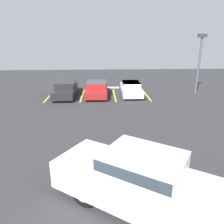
% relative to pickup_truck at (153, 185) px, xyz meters
% --- Properties ---
extents(ground_plane, '(60.00, 60.00, 0.00)m').
position_rel_pickup_truck_xyz_m(ground_plane, '(-1.00, 0.38, -0.90)').
color(ground_plane, '#2D2D30').
extents(stall_stripe_a, '(0.12, 4.34, 0.01)m').
position_rel_pickup_truck_xyz_m(stall_stripe_a, '(-6.04, 13.82, -0.89)').
color(stall_stripe_a, yellow).
rests_on(stall_stripe_a, ground_plane).
extents(stall_stripe_b, '(0.12, 4.34, 0.01)m').
position_rel_pickup_truck_xyz_m(stall_stripe_b, '(-3.16, 13.82, -0.89)').
color(stall_stripe_b, yellow).
rests_on(stall_stripe_b, ground_plane).
extents(stall_stripe_c, '(0.12, 4.34, 0.01)m').
position_rel_pickup_truck_xyz_m(stall_stripe_c, '(-0.27, 13.82, -0.89)').
color(stall_stripe_c, yellow).
rests_on(stall_stripe_c, ground_plane).
extents(stall_stripe_d, '(0.12, 4.34, 0.01)m').
position_rel_pickup_truck_xyz_m(stall_stripe_d, '(2.62, 13.82, -0.89)').
color(stall_stripe_d, yellow).
rests_on(stall_stripe_d, ground_plane).
extents(pickup_truck, '(6.25, 5.07, 1.80)m').
position_rel_pickup_truck_xyz_m(pickup_truck, '(0.00, 0.00, 0.00)').
color(pickup_truck, silver).
rests_on(pickup_truck, ground_plane).
extents(parked_sedan_a, '(1.79, 4.78, 1.28)m').
position_rel_pickup_truck_xyz_m(parked_sedan_a, '(-4.59, 13.85, -0.21)').
color(parked_sedan_a, '#232326').
rests_on(parked_sedan_a, ground_plane).
extents(parked_sedan_b, '(1.93, 4.28, 1.25)m').
position_rel_pickup_truck_xyz_m(parked_sedan_b, '(-1.86, 13.74, -0.23)').
color(parked_sedan_b, maroon).
rests_on(parked_sedan_b, ground_plane).
extents(parked_sedan_c, '(1.82, 4.29, 1.15)m').
position_rel_pickup_truck_xyz_m(parked_sedan_c, '(1.23, 13.95, -0.28)').
color(parked_sedan_c, silver).
rests_on(parked_sedan_c, ground_plane).
extents(light_post, '(0.70, 0.36, 5.22)m').
position_rel_pickup_truck_xyz_m(light_post, '(7.27, 14.15, 2.29)').
color(light_post, '#515156').
rests_on(light_post, ground_plane).
extents(wheel_stop_curb, '(1.98, 0.20, 0.14)m').
position_rel_pickup_truck_xyz_m(wheel_stop_curb, '(-0.61, 16.61, -0.83)').
color(wheel_stop_curb, '#B7B2A8').
rests_on(wheel_stop_curb, ground_plane).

